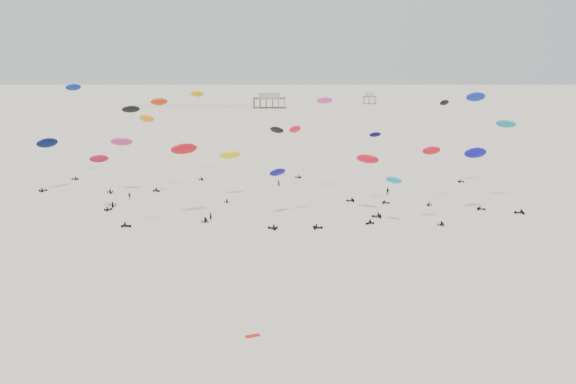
{
  "coord_description": "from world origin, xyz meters",
  "views": [
    {
      "loc": [
        -0.91,
        -19.31,
        33.11
      ],
      "look_at": [
        0.0,
        88.0,
        7.0
      ],
      "focal_mm": 35.0,
      "sensor_mm": 36.0,
      "label": 1
    }
  ],
  "objects_px": {
    "pavilion_small": "(369,99)",
    "rig_9": "(509,144)",
    "pavilion_main": "(269,101)",
    "rig_4": "(139,137)",
    "rig_0": "(198,110)",
    "spectator_0": "(211,220)"
  },
  "relations": [
    {
      "from": "rig_4",
      "to": "rig_9",
      "type": "distance_m",
      "value": 86.2
    },
    {
      "from": "rig_4",
      "to": "pavilion_main",
      "type": "bearing_deg",
      "value": -113.22
    },
    {
      "from": "rig_9",
      "to": "spectator_0",
      "type": "bearing_deg",
      "value": 112.93
    },
    {
      "from": "rig_0",
      "to": "rig_9",
      "type": "xyz_separation_m",
      "value": [
        76.07,
        -34.44,
        -4.63
      ]
    },
    {
      "from": "pavilion_main",
      "to": "rig_0",
      "type": "distance_m",
      "value": 209.04
    },
    {
      "from": "rig_0",
      "to": "spectator_0",
      "type": "xyz_separation_m",
      "value": [
        9.29,
        -49.88,
        -18.02
      ]
    },
    {
      "from": "spectator_0",
      "to": "pavilion_main",
      "type": "bearing_deg",
      "value": -58.78
    },
    {
      "from": "pavilion_main",
      "to": "rig_9",
      "type": "height_order",
      "value": "rig_9"
    },
    {
      "from": "pavilion_main",
      "to": "pavilion_small",
      "type": "height_order",
      "value": "pavilion_main"
    },
    {
      "from": "pavilion_small",
      "to": "rig_9",
      "type": "distance_m",
      "value": 272.81
    },
    {
      "from": "spectator_0",
      "to": "rig_0",
      "type": "bearing_deg",
      "value": -46.91
    },
    {
      "from": "rig_9",
      "to": "rig_4",
      "type": "bearing_deg",
      "value": 96.02
    },
    {
      "from": "pavilion_main",
      "to": "rig_0",
      "type": "height_order",
      "value": "rig_0"
    },
    {
      "from": "pavilion_small",
      "to": "spectator_0",
      "type": "relative_size",
      "value": 4.51
    },
    {
      "from": "rig_4",
      "to": "pavilion_small",
      "type": "bearing_deg",
      "value": -126.79
    },
    {
      "from": "pavilion_main",
      "to": "pavilion_small",
      "type": "bearing_deg",
      "value": 23.2
    },
    {
      "from": "pavilion_main",
      "to": "pavilion_small",
      "type": "distance_m",
      "value": 76.16
    },
    {
      "from": "pavilion_small",
      "to": "spectator_0",
      "type": "height_order",
      "value": "pavilion_small"
    },
    {
      "from": "rig_0",
      "to": "rig_4",
      "type": "distance_m",
      "value": 30.49
    },
    {
      "from": "rig_0",
      "to": "rig_4",
      "type": "relative_size",
      "value": 1.16
    },
    {
      "from": "rig_9",
      "to": "spectator_0",
      "type": "distance_m",
      "value": 69.84
    },
    {
      "from": "pavilion_main",
      "to": "rig_9",
      "type": "bearing_deg",
      "value": -75.92
    }
  ]
}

